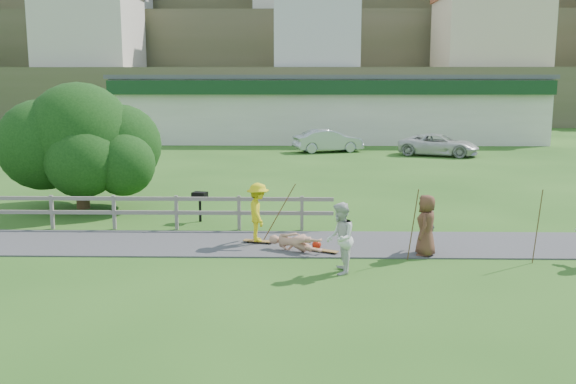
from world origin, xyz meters
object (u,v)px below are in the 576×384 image
Objects in this scene: spectator_a at (340,238)px; spectator_c at (426,226)px; tree at (81,163)px; car_white at (439,145)px; spectator_b at (427,225)px; bbq at (200,207)px; car_silver at (328,141)px; skater_fallen at (295,242)px; skater_rider at (258,216)px.

spectator_c is at bearing 128.53° from spectator_a.
car_white is at bearing 45.77° from tree.
spectator_b is 7.87m from bbq.
car_silver is at bearing -177.28° from spectator_a.
skater_fallen is 10.09m from tree.
spectator_b is at bearing -60.88° from skater_fallen.
car_white is at bearing 167.44° from spectator_a.
tree is (-7.96, 6.04, 1.42)m from skater_fallen.
bbq is (-12.07, -19.40, -0.18)m from car_white.
spectator_a is at bearing 161.62° from car_silver.
tree reaches higher than spectator_a.
tree is (-11.49, 6.32, 0.86)m from spectator_c.
car_white is at bearing 168.09° from spectator_b.
tree is at bearing 136.13° from car_silver.
skater_fallen is 24.90m from car_white.
car_silver is (-1.71, 25.21, -0.05)m from spectator_b.
car_white is at bearing 74.40° from bbq.
spectator_b reaches higher than car_white.
spectator_a is (2.20, -2.82, 0.04)m from skater_rider.
car_silver is 4.48× the size of bbq.
spectator_b is at bearing -109.58° from skater_rider.
skater_fallen is 3.67m from spectator_b.
tree is at bearing 171.60° from bbq.
car_silver reaches higher than skater_fallen.
car_silver is 7.17m from car_white.
skater_fallen is at bearing 158.97° from car_silver.
skater_fallen is at bearing -145.38° from spectator_a.
tree reaches higher than spectator_b.
car_silver reaches higher than car_white.
spectator_c is 24.15m from car_white.
skater_rider is 3.58m from spectator_a.
skater_fallen is at bearing -88.15° from spectator_b.
car_silver is at bearing 23.57° from skater_fallen.
skater_rider reaches higher than car_white.
spectator_a is 2.92m from spectator_c.
bbq is (-6.78, 4.16, -0.34)m from spectator_c.
spectator_b reaches higher than car_silver.
car_white is at bearing -122.91° from car_silver.
tree reaches higher than spectator_c.
spectator_a is at bearing -36.75° from bbq.
spectator_b is 0.32× the size of car_white.
bbq is at bearing 167.83° from car_white.
skater_rider is at bearing -37.78° from bbq.
bbq is (-5.18, -21.41, -0.24)m from car_silver.
skater_rider is at bearing -99.20° from spectator_b.
spectator_b is (4.72, -0.82, -0.06)m from skater_rider.
skater_fallen is 2.30m from spectator_a.
spectator_c is (2.42, 1.64, -0.04)m from spectator_a.
car_white is at bearing -173.94° from spectator_c.
car_silver is at bearing 92.68° from bbq.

